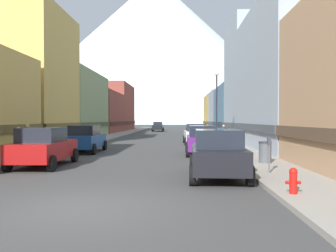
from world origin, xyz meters
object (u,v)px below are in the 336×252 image
(trash_bin_right, at_px, (265,152))
(potted_plant_0, at_px, (48,141))
(parking_meter_near, at_px, (269,150))
(streetlamp_right, at_px, (217,97))
(car_left_0, at_px, (44,147))
(potted_plant_2, at_px, (54,141))
(car_right_1, at_px, (202,140))
(car_right_2, at_px, (195,134))
(car_right_0, at_px, (218,153))
(fire_hydrant_near, at_px, (293,180))
(car_driving_0, at_px, (158,127))
(car_left_1, at_px, (85,139))
(pedestrian_0, at_px, (28,140))
(pedestrian_1, at_px, (19,143))
(pedestrian_2, at_px, (224,134))

(trash_bin_right, relative_size, potted_plant_0, 1.19)
(parking_meter_near, xyz_separation_m, streetlamp_right, (-0.40, 14.54, 2.97))
(car_left_0, distance_m, potted_plant_2, 10.31)
(car_right_1, relative_size, parking_meter_near, 3.32)
(parking_meter_near, bearing_deg, car_right_2, 96.39)
(potted_plant_2, bearing_deg, car_right_0, -49.39)
(trash_bin_right, bearing_deg, streetlamp_right, 94.97)
(car_left_0, xyz_separation_m, fire_hydrant_near, (9.25, -6.18, -0.37))
(car_driving_0, bearing_deg, fire_hydrant_near, -82.53)
(car_left_1, xyz_separation_m, pedestrian_0, (-2.45, -3.11, 0.06))
(car_left_0, distance_m, pedestrian_0, 4.51)
(fire_hydrant_near, height_order, pedestrian_0, pedestrian_0)
(pedestrian_0, height_order, pedestrian_1, pedestrian_0)
(car_left_0, relative_size, potted_plant_0, 5.39)
(car_right_1, bearing_deg, parking_meter_near, -76.51)
(car_right_2, xyz_separation_m, potted_plant_2, (-10.80, -5.07, -0.38))
(car_driving_0, height_order, streetlamp_right, streetlamp_right)
(pedestrian_0, bearing_deg, trash_bin_right, -14.61)
(car_driving_0, xyz_separation_m, pedestrian_1, (-4.65, -44.96, -0.01))
(trash_bin_right, xyz_separation_m, potted_plant_0, (-13.35, 8.18, -0.06))
(car_right_2, distance_m, potted_plant_2, 11.94)
(pedestrian_1, bearing_deg, car_right_0, -28.56)
(car_left_0, relative_size, car_right_1, 1.00)
(car_right_0, bearing_deg, streetlamp_right, 84.02)
(pedestrian_1, bearing_deg, streetlamp_right, 38.84)
(fire_hydrant_near, height_order, parking_meter_near, parking_meter_near)
(car_left_1, height_order, trash_bin_right, car_left_1)
(trash_bin_right, height_order, streetlamp_right, streetlamp_right)
(parking_meter_near, xyz_separation_m, pedestrian_1, (-12.00, 5.20, -0.12))
(car_driving_0, bearing_deg, parking_meter_near, -81.66)
(car_right_2, distance_m, car_driving_0, 33.21)
(car_left_0, distance_m, pedestrian_2, 17.82)
(car_right_2, relative_size, streetlamp_right, 0.76)
(car_right_2, height_order, fire_hydrant_near, car_right_2)
(parking_meter_near, bearing_deg, potted_plant_2, 135.97)
(pedestrian_2, bearing_deg, trash_bin_right, -89.60)
(parking_meter_near, relative_size, trash_bin_right, 1.36)
(car_left_1, bearing_deg, car_driving_0, 86.91)
(car_left_1, height_order, potted_plant_0, car_left_1)
(potted_plant_0, distance_m, pedestrian_0, 4.97)
(trash_bin_right, bearing_deg, car_right_1, 116.58)
(potted_plant_0, bearing_deg, streetlamp_right, 15.08)
(car_right_1, height_order, potted_plant_2, car_right_1)
(streetlamp_right, bearing_deg, trash_bin_right, -85.03)
(pedestrian_0, bearing_deg, car_left_0, -57.08)
(car_right_0, height_order, pedestrian_2, car_right_0)
(car_left_0, distance_m, car_left_1, 6.89)
(car_driving_0, distance_m, pedestrian_1, 45.20)
(car_right_1, xyz_separation_m, car_right_2, (0.00, 9.26, 0.00))
(car_left_0, distance_m, car_right_1, 9.44)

